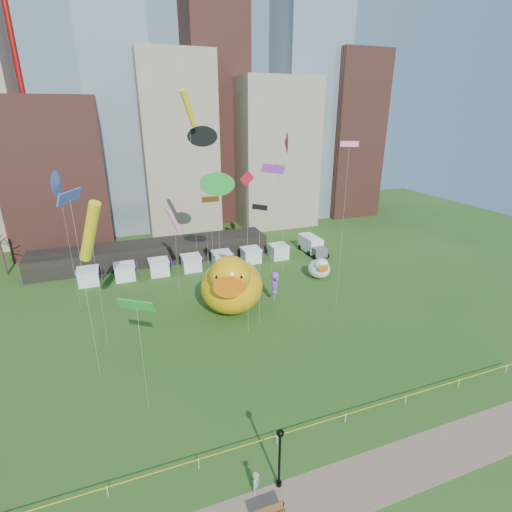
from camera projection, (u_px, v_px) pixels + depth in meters
name	position (u px, v px, depth m)	size (l,w,h in m)	color
ground	(277.00, 444.00, 29.08)	(160.00, 160.00, 0.00)	#234917
footpath	(308.00, 503.00, 24.70)	(70.00, 4.00, 0.02)	#7C614D
skyline	(165.00, 123.00, 75.71)	(101.00, 23.00, 68.00)	brown
pavilion	(154.00, 252.00, 63.96)	(38.00, 6.00, 3.20)	black
vendor_tents	(191.00, 263.00, 60.54)	(33.24, 2.80, 2.40)	white
caution_tape	(277.00, 437.00, 28.84)	(50.00, 0.06, 0.90)	white
big_duck	(232.00, 284.00, 47.07)	(10.44, 11.68, 8.17)	#F0A50C
small_duck	(320.00, 268.00, 57.48)	(4.16, 4.89, 3.47)	white
seahorse_green	(216.00, 286.00, 46.41)	(1.71, 1.91, 5.42)	silver
seahorse_purple	(275.00, 282.00, 49.40)	(1.17, 1.42, 4.38)	silver
lamppost	(280.00, 451.00, 24.81)	(0.51, 0.51, 4.90)	black
box_truck	(312.00, 245.00, 67.79)	(2.83, 6.72, 2.84)	white
woman	(256.00, 484.00, 25.05)	(0.56, 0.36, 1.52)	silver
kite_0	(247.00, 188.00, 37.95)	(1.16, 1.12, 18.18)	silver
kite_1	(349.00, 147.00, 42.26)	(1.90, 1.25, 20.50)	silver
kite_2	(202.00, 137.00, 47.10)	(2.48, 0.73, 21.91)	silver
kite_3	(217.00, 184.00, 45.17)	(2.72, 1.25, 16.94)	silver
kite_4	(90.00, 232.00, 36.69)	(3.22, 3.60, 15.97)	silver
kite_5	(70.00, 198.00, 30.57)	(1.80, 3.06, 17.70)	silver
kite_6	(211.00, 200.00, 50.02)	(2.28, 0.40, 13.18)	silver
kite_7	(273.00, 169.00, 54.62)	(2.51, 3.43, 16.47)	silver
kite_8	(286.00, 143.00, 51.20)	(1.31, 2.68, 20.97)	silver
kite_9	(174.00, 221.00, 48.96)	(2.21, 1.67, 12.33)	silver
kite_10	(260.00, 209.00, 40.68)	(1.38, 1.54, 14.34)	silver
kite_11	(136.00, 305.00, 29.15)	(2.69, 2.09, 10.26)	silver
kite_12	(189.00, 109.00, 44.00)	(2.29, 2.05, 25.88)	silver
kite_13	(58.00, 183.00, 43.50)	(0.80, 2.87, 17.36)	silver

